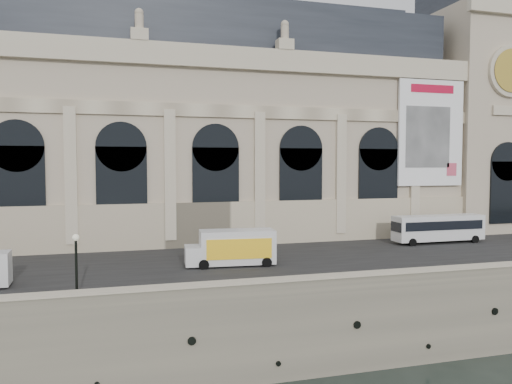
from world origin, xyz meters
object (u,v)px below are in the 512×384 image
bus_right (438,228)px  box_truck (232,248)px  van_c (227,253)px  lamp_left (76,269)px

bus_right → box_truck: size_ratio=1.35×
bus_right → van_c: bus_right is taller
van_c → box_truck: box_truck is taller
bus_right → lamp_left: bearing=-159.3°
van_c → box_truck: size_ratio=0.64×
lamp_left → box_truck: bearing=34.7°
van_c → box_truck: 0.69m
bus_right → lamp_left: (-38.48, -14.58, 0.46)m
box_truck → lamp_left: bearing=-145.3°
van_c → box_truck: bearing=-22.3°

